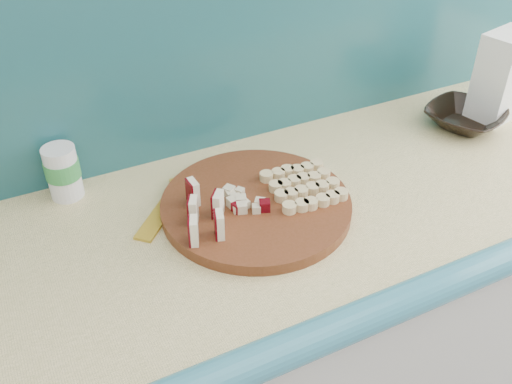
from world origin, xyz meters
name	(u,v)px	position (x,y,z in m)	size (l,w,h in m)	color
kitchen_counter	(290,351)	(0.10, 1.50, 0.46)	(2.20, 0.63, 0.91)	beige
backsplash	(234,34)	(0.10, 1.79, 1.16)	(2.20, 0.02, 0.50)	teal
cutting_board	(256,205)	(0.02, 1.52, 0.92)	(0.37, 0.37, 0.02)	#4C2610
apple_wedges	(203,212)	(-0.10, 1.50, 0.96)	(0.09, 0.14, 0.05)	#F1E4C1
apple_chunks	(244,199)	(-0.01, 1.52, 0.94)	(0.05, 0.06, 0.02)	beige
banana_slices	(304,186)	(0.12, 1.51, 0.94)	(0.15, 0.15, 0.02)	#D1B980
brown_bowl	(465,118)	(0.61, 1.59, 0.93)	(0.18, 0.18, 0.04)	black
flour_bag	(502,76)	(0.71, 1.60, 1.02)	(0.12, 0.09, 0.21)	white
canister	(63,171)	(-0.30, 1.73, 0.97)	(0.07, 0.07, 0.11)	silver
banana_peel	(187,205)	(-0.10, 1.59, 0.91)	(0.22, 0.19, 0.01)	gold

